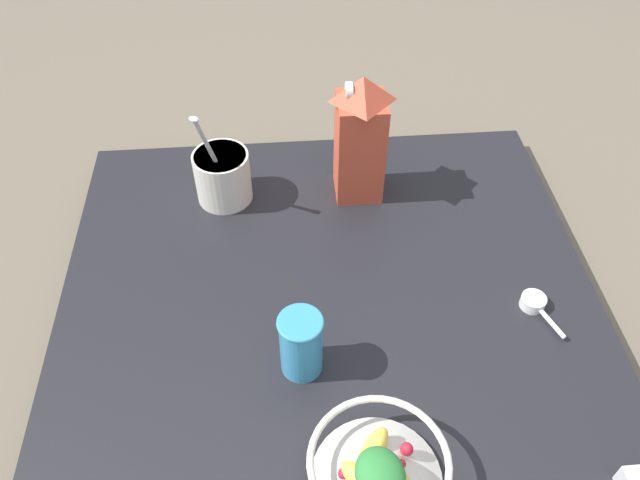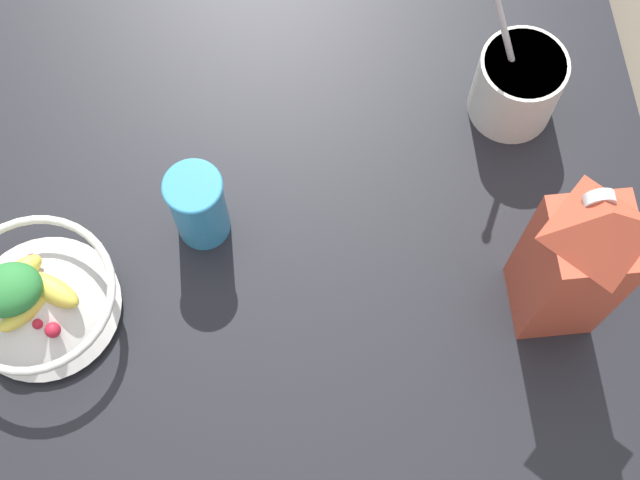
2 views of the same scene
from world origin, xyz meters
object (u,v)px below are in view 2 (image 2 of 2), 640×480
Objects in this scene: drinking_cup at (198,205)px; yogurt_tub at (518,83)px; milk_carton at (576,262)px; fruit_bowl at (35,298)px.

yogurt_tub is at bearing -162.31° from drinking_cup.
milk_carton is 1.11× the size of yogurt_tub.
milk_carton is at bearing 175.52° from fruit_bowl.
yogurt_tub is at bearing -90.30° from milk_carton.
yogurt_tub is (-0.59, -0.22, 0.02)m from fruit_bowl.
milk_carton is 2.23× the size of drinking_cup.
yogurt_tub is 0.42m from drinking_cup.
milk_carton is (-0.59, 0.05, 0.09)m from fruit_bowl.
fruit_bowl is 0.21m from drinking_cup.
milk_carton is 0.43m from drinking_cup.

